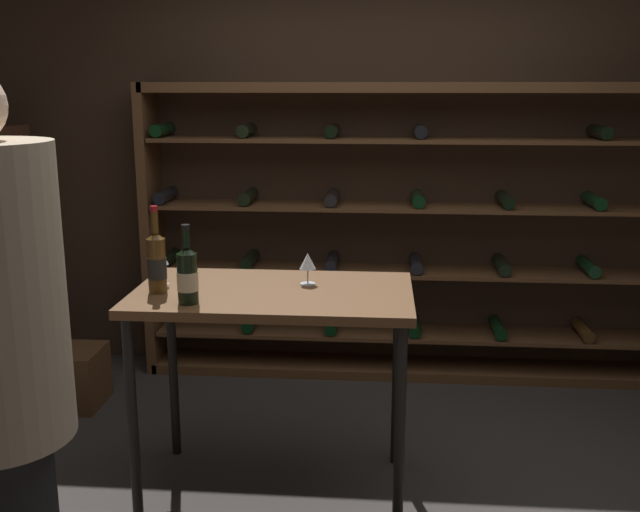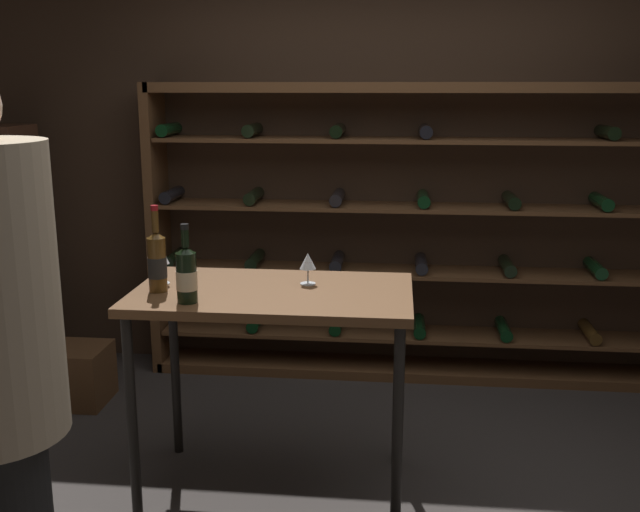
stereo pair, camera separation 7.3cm
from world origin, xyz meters
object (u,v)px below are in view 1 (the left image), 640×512
at_px(wine_glass_stemmed_center, 160,258).
at_px(wine_crate, 61,377).
at_px(wine_rack, 415,236).
at_px(wine_bottle_red_label, 187,275).
at_px(wine_bottle_gold_foil, 157,262).
at_px(tasting_table, 273,313).
at_px(wine_glass_stemmed_right, 308,263).

bearing_deg(wine_glass_stemmed_center, wine_crate, 138.07).
xyz_separation_m(wine_rack, wine_crate, (-2.03, -0.63, -0.73)).
bearing_deg(wine_bottle_red_label, wine_glass_stemmed_center, 126.24).
bearing_deg(wine_bottle_gold_foil, wine_glass_stemmed_center, 100.62).
distance_m(wine_bottle_gold_foil, wine_glass_stemmed_center, 0.12).
bearing_deg(wine_bottle_red_label, wine_crate, 135.51).
height_order(tasting_table, wine_crate, tasting_table).
distance_m(wine_rack, wine_glass_stemmed_right, 1.45).
distance_m(wine_bottle_red_label, wine_glass_stemmed_right, 0.55).
xyz_separation_m(wine_crate, wine_bottle_red_label, (1.05, -1.04, 0.90)).
bearing_deg(wine_glass_stemmed_center, wine_bottle_gold_foil, -79.38).
distance_m(wine_rack, wine_bottle_red_label, 1.94).
distance_m(wine_crate, wine_bottle_red_label, 1.73).
relative_size(wine_bottle_gold_foil, wine_bottle_red_label, 1.15).
bearing_deg(wine_glass_stemmed_right, wine_glass_stemmed_center, -174.40).
xyz_separation_m(wine_bottle_red_label, wine_glass_stemmed_right, (0.45, 0.32, -0.02)).
xyz_separation_m(wine_rack, wine_bottle_gold_foil, (-1.15, -1.52, 0.18)).
relative_size(wine_rack, wine_crate, 7.05).
xyz_separation_m(tasting_table, wine_glass_stemmed_right, (0.14, 0.10, 0.20)).
height_order(wine_bottle_gold_foil, wine_glass_stemmed_right, wine_bottle_gold_foil).
bearing_deg(tasting_table, wine_glass_stemmed_right, 35.90).
relative_size(wine_rack, wine_glass_stemmed_right, 23.98).
bearing_deg(wine_glass_stemmed_center, wine_rack, 50.29).
bearing_deg(wine_rack, wine_glass_stemmed_right, -111.47).
height_order(wine_crate, wine_glass_stemmed_center, wine_glass_stemmed_center).
distance_m(tasting_table, wine_crate, 1.73).
height_order(wine_rack, wine_glass_stemmed_center, wine_rack).
bearing_deg(wine_crate, wine_glass_stemmed_right, -25.38).
distance_m(tasting_table, wine_bottle_red_label, 0.44).
height_order(wine_rack, tasting_table, wine_rack).
bearing_deg(wine_rack, wine_bottle_red_label, -120.41).
bearing_deg(wine_glass_stemmed_center, wine_bottle_red_label, -53.76).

